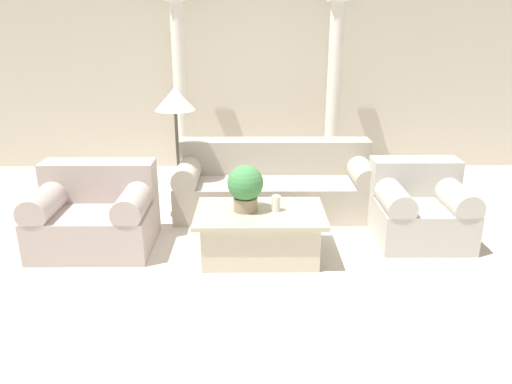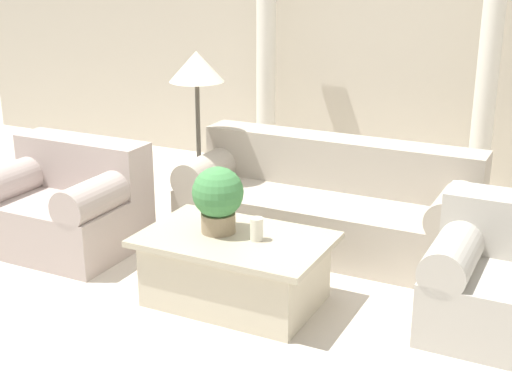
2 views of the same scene
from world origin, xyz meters
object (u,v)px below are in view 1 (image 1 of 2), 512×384
Objects in this scene: loveseat at (96,212)px; coffee_table at (260,233)px; armchair at (419,206)px; potted_plant at (245,186)px; floor_lamp at (175,106)px; sofa_long at (274,184)px.

loveseat reaches higher than coffee_table.
armchair is at bearing 2.94° from loveseat.
potted_plant is 0.30× the size of floor_lamp.
potted_plant reaches higher than armchair.
floor_lamp is at bearing 166.00° from armchair.
loveseat is 0.93× the size of coffee_table.
loveseat is (-1.80, -0.92, 0.02)m from sofa_long.
potted_plant is 1.40m from floor_lamp.
armchair is (3.24, 0.17, -0.01)m from loveseat.
loveseat is 1.24× the size of armchair.
floor_lamp is at bearing 48.00° from loveseat.
coffee_table is 1.68m from armchair.
loveseat is at bearing -132.00° from floor_lamp.
floor_lamp reaches higher than potted_plant.
coffee_table is at bearing -165.19° from armchair.
loveseat is at bearing -152.82° from sofa_long.
armchair is at bearing -14.00° from floor_lamp.
loveseat is 1.40m from floor_lamp.
floor_lamp is (-1.08, -0.13, 0.93)m from sofa_long.
coffee_table is (-0.18, -1.19, -0.09)m from sofa_long.
armchair is (1.44, -0.76, 0.01)m from sofa_long.
floor_lamp reaches higher than coffee_table.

